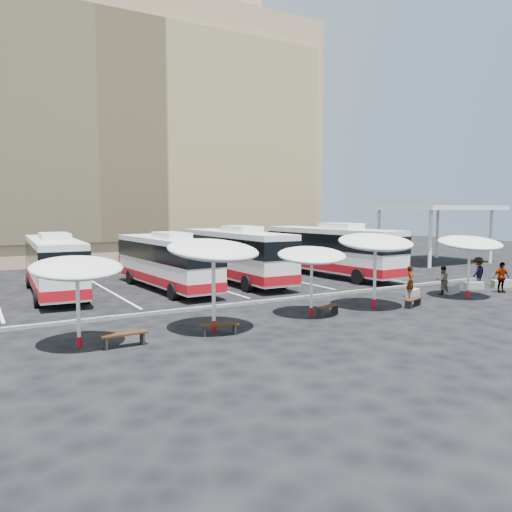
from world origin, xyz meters
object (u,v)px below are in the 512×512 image
bus_1 (166,260)px  bus_3 (331,249)px  conc_bench_0 (413,293)px  passenger_3 (478,272)px  bus_0 (54,263)px  wood_bench_2 (328,308)px  wood_bench_0 (124,336)px  sunshade_3 (375,243)px  bus_2 (235,253)px  conc_bench_2 (474,286)px  sunshade_0 (77,268)px  conc_bench_1 (452,289)px  sunshade_1 (213,250)px  wood_bench_3 (413,300)px  passenger_0 (411,282)px  passenger_1 (443,280)px  conc_bench_3 (502,284)px  sunshade_4 (470,243)px  wood_bench_1 (219,326)px  sunshade_2 (312,256)px  passenger_2 (502,277)px

bus_1 → bus_3: bus_3 is taller
conc_bench_0 → passenger_3: passenger_3 is taller
bus_0 → wood_bench_2: bearing=-48.3°
bus_0 → wood_bench_0: (0.45, -12.88, -1.43)m
sunshade_3 → passenger_3: (10.01, 1.49, -2.26)m
bus_2 → conc_bench_2: bearing=-41.2°
bus_0 → sunshade_0: bearing=-91.7°
wood_bench_0 → conc_bench_1: bearing=5.2°
sunshade_1 → conc_bench_2: sunshade_1 is taller
sunshade_0 → sunshade_3: bearing=0.5°
wood_bench_2 → wood_bench_3: bearing=-6.7°
bus_1 → conc_bench_2: bearing=-32.8°
bus_2 → conc_bench_1: 13.61m
conc_bench_0 → passenger_0: 0.76m
sunshade_1 → passenger_0: 12.93m
passenger_1 → conc_bench_3: bearing=-162.6°
sunshade_4 → passenger_1: size_ratio=2.74×
sunshade_4 → wood_bench_1: 15.72m
sunshade_2 → passenger_2: (13.41, -0.40, -1.86)m
conc_bench_3 → wood_bench_0: bearing=-176.0°
bus_0 → passenger_0: bearing=-30.3°
wood_bench_2 → sunshade_1: bearing=-179.1°
passenger_2 → sunshade_0: bearing=-166.0°
conc_bench_0 → wood_bench_2: bearing=-168.0°
sunshade_2 → wood_bench_3: sunshade_2 is taller
sunshade_1 → sunshade_3: size_ratio=0.86×
sunshade_0 → conc_bench_3: sunshade_0 is taller
sunshade_0 → sunshade_3: size_ratio=0.70×
sunshade_2 → sunshade_3: 3.85m
bus_0 → bus_1: bus_0 is taller
conc_bench_1 → conc_bench_3: 4.57m
bus_3 → passenger_0: bus_3 is taller
sunshade_2 → wood_bench_2: sunshade_2 is taller
sunshade_4 → passenger_3: sunshade_4 is taller
wood_bench_3 → wood_bench_0: bearing=-179.8°
sunshade_4 → passenger_2: (3.14, 0.12, -2.10)m
sunshade_4 → wood_bench_0: bearing=-178.7°
sunshade_3 → sunshade_4: 6.47m
wood_bench_3 → conc_bench_1: 5.35m
bus_3 → sunshade_1: (-14.44, -10.74, 1.24)m
sunshade_4 → passenger_2: sunshade_4 is taller
wood_bench_1 → conc_bench_0: bearing=10.1°
wood_bench_0 → conc_bench_1: wood_bench_0 is taller
bus_0 → sunshade_1: bearing=-68.7°
wood_bench_0 → conc_bench_3: 24.10m
sunshade_1 → sunshade_2: sunshade_1 is taller
bus_1 → wood_bench_2: bus_1 is taller
wood_bench_0 → conc_bench_3: wood_bench_0 is taller
wood_bench_2 → conc_bench_3: bearing=4.2°
sunshade_4 → wood_bench_0: size_ratio=2.71×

